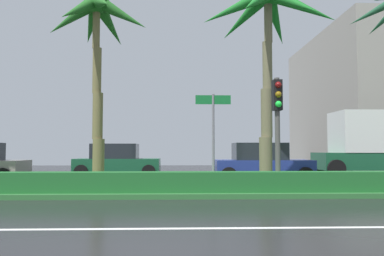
% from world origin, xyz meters
% --- Properties ---
extents(ground_plane, '(90.00, 42.00, 0.10)m').
position_xyz_m(ground_plane, '(0.00, 9.00, -0.05)').
color(ground_plane, black).
extents(near_lane_divider_stripe, '(81.00, 0.14, 0.01)m').
position_xyz_m(near_lane_divider_stripe, '(0.00, 2.00, 0.00)').
color(near_lane_divider_stripe, white).
rests_on(near_lane_divider_stripe, ground_plane).
extents(median_strip, '(85.50, 4.00, 0.15)m').
position_xyz_m(median_strip, '(0.00, 8.00, 0.07)').
color(median_strip, '#2D6B33').
rests_on(median_strip, ground_plane).
extents(median_hedge, '(76.50, 0.70, 0.60)m').
position_xyz_m(median_hedge, '(0.00, 6.60, 0.45)').
color(median_hedge, '#1E6028').
rests_on(median_hedge, median_strip).
extents(palm_tree_centre_left, '(3.90, 3.89, 7.13)m').
position_xyz_m(palm_tree_centre_left, '(-2.69, 8.81, 5.89)').
color(palm_tree_centre_left, brown).
rests_on(palm_tree_centre_left, median_strip).
extents(palm_tree_centre, '(4.96, 4.43, 7.34)m').
position_xyz_m(palm_tree_centre, '(3.46, 8.39, 6.00)').
color(palm_tree_centre, '#6B6547').
rests_on(palm_tree_centre, median_strip).
extents(traffic_signal_median_right, '(0.28, 0.43, 3.52)m').
position_xyz_m(traffic_signal_median_right, '(3.39, 6.87, 2.58)').
color(traffic_signal_median_right, '#4C4C47').
rests_on(traffic_signal_median_right, median_strip).
extents(street_name_sign, '(1.10, 0.08, 3.00)m').
position_xyz_m(street_name_sign, '(1.38, 6.86, 2.08)').
color(street_name_sign, slate).
rests_on(street_name_sign, median_strip).
extents(car_in_traffic_second, '(4.30, 2.02, 1.72)m').
position_xyz_m(car_in_traffic_second, '(-2.88, 14.93, 0.83)').
color(car_in_traffic_second, '#195133').
rests_on(car_in_traffic_second, ground_plane).
extents(car_in_traffic_third, '(4.30, 2.02, 1.72)m').
position_xyz_m(car_in_traffic_third, '(4.03, 12.20, 0.83)').
color(car_in_traffic_third, navy).
rests_on(car_in_traffic_third, ground_plane).
extents(box_truck_lead, '(6.40, 2.64, 3.46)m').
position_xyz_m(box_truck_lead, '(10.83, 15.26, 1.55)').
color(box_truck_lead, '#195133').
rests_on(box_truck_lead, ground_plane).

